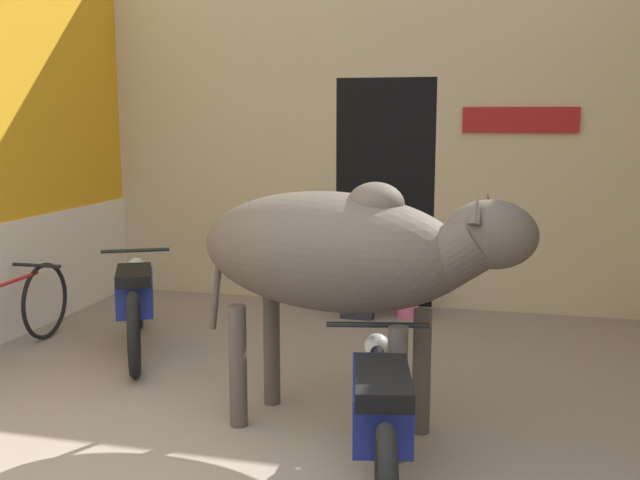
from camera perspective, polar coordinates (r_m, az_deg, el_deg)
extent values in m
cube|color=#C6B289|center=(7.62, 3.92, 17.25)|extent=(5.44, 0.18, 1.34)
cube|color=#C6B289|center=(8.01, -7.02, 3.91)|extent=(2.40, 0.18, 2.26)
cube|color=#C6B289|center=(7.47, 16.67, 3.19)|extent=(2.05, 0.18, 2.26)
cube|color=black|center=(7.91, 5.48, 3.87)|extent=(0.99, 0.90, 2.26)
cube|color=maroon|center=(7.31, 15.01, 8.82)|extent=(1.06, 0.03, 0.24)
ellipsoid|color=#4C4238|center=(4.40, 0.69, -0.86)|extent=(1.79, 1.08, 0.71)
ellipsoid|color=#4C4238|center=(4.24, 4.26, 2.68)|extent=(0.39, 0.36, 0.26)
cylinder|color=#4C4238|center=(4.12, 10.36, -0.94)|extent=(0.53, 0.43, 0.47)
ellipsoid|color=#4C4238|center=(4.05, 12.90, 0.41)|extent=(0.56, 0.41, 0.37)
cylinder|color=#4C4238|center=(4.84, -7.81, -2.90)|extent=(0.15, 0.07, 0.69)
cylinder|color=#4C4238|center=(4.58, 7.75, -9.91)|extent=(0.11, 0.11, 0.76)
cylinder|color=#4C4238|center=(4.22, 5.90, -11.60)|extent=(0.11, 0.11, 0.76)
cylinder|color=#4C4238|center=(4.99, -3.70, -8.20)|extent=(0.11, 0.11, 0.76)
cylinder|color=#4C4238|center=(4.66, -6.27, -9.53)|extent=(0.11, 0.11, 0.76)
cone|color=#473D33|center=(4.17, 12.73, 2.59)|extent=(0.10, 0.14, 0.17)
cone|color=#473D33|center=(3.92, 11.81, 2.20)|extent=(0.10, 0.14, 0.17)
torus|color=black|center=(4.52, 4.29, -11.04)|extent=(0.21, 0.63, 0.63)
cube|color=navy|center=(3.84, 4.63, -12.20)|extent=(0.42, 0.77, 0.28)
cube|color=black|center=(3.59, 4.79, -10.69)|extent=(0.37, 0.62, 0.09)
cylinder|color=black|center=(4.25, 4.42, -6.47)|extent=(0.57, 0.15, 0.03)
sphere|color=silver|center=(4.38, 4.36, -8.08)|extent=(0.15, 0.15, 0.15)
torus|color=black|center=(5.65, -13.98, -7.01)|extent=(0.36, 0.60, 0.64)
torus|color=black|center=(6.91, -13.73, -4.00)|extent=(0.36, 0.60, 0.64)
cube|color=navy|center=(6.24, -13.90, -3.87)|extent=(0.57, 0.76, 0.28)
cube|color=black|center=(6.01, -14.01, -2.62)|extent=(0.49, 0.63, 0.09)
cylinder|color=black|center=(6.69, -13.89, -0.78)|extent=(0.53, 0.29, 0.03)
sphere|color=silver|center=(6.81, -13.82, -1.93)|extent=(0.15, 0.15, 0.15)
torus|color=black|center=(6.83, -20.21, -4.38)|extent=(0.06, 0.66, 0.66)
cylinder|color=red|center=(6.38, -22.72, -3.05)|extent=(0.06, 0.81, 0.03)
cylinder|color=black|center=(6.69, -20.78, -1.82)|extent=(0.44, 0.04, 0.03)
cube|color=#282833|center=(7.08, 2.87, -4.30)|extent=(0.31, 0.14, 0.43)
cube|color=#282833|center=(7.11, 3.03, -2.07)|extent=(0.31, 0.32, 0.11)
cube|color=navy|center=(7.13, 3.16, -0.06)|extent=(0.44, 0.20, 0.48)
sphere|color=#937051|center=(7.08, 3.19, 2.68)|extent=(0.20, 0.20, 0.20)
cylinder|color=#DB6093|center=(7.18, 6.68, -4.30)|extent=(0.20, 0.20, 0.39)
cylinder|color=#DB6093|center=(7.13, 6.71, -2.64)|extent=(0.29, 0.29, 0.04)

